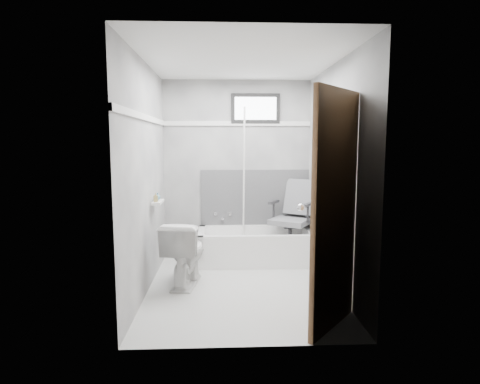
{
  "coord_description": "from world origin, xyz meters",
  "views": [
    {
      "loc": [
        -0.2,
        -4.21,
        1.57
      ],
      "look_at": [
        0.0,
        0.35,
        1.0
      ],
      "focal_mm": 30.0,
      "sensor_mm": 36.0,
      "label": 1
    }
  ],
  "objects": [
    {
      "name": "wall_back",
      "position": [
        0.0,
        1.3,
        1.2
      ],
      "size": [
        2.0,
        0.02,
        2.4
      ],
      "primitive_type": "cube",
      "color": "slate",
      "rests_on": "floor"
    },
    {
      "name": "soap_bottle_a",
      "position": [
        -0.94,
        0.2,
        0.97
      ],
      "size": [
        0.06,
        0.06,
        0.1
      ],
      "primitive_type": "imported",
      "rotation": [
        0.0,
        0.0,
        0.28
      ],
      "color": "#9A884D",
      "rests_on": "shelf"
    },
    {
      "name": "backerboard",
      "position": [
        0.25,
        1.29,
        0.8
      ],
      "size": [
        1.5,
        0.02,
        0.78
      ],
      "primitive_type": "cube",
      "color": "#4C4C4F",
      "rests_on": "wall_back"
    },
    {
      "name": "toilet",
      "position": [
        -0.62,
        0.11,
        0.35
      ],
      "size": [
        0.51,
        0.77,
        0.71
      ],
      "primitive_type": "imported",
      "rotation": [
        0.0,
        0.0,
        2.99
      ],
      "color": "white",
      "rests_on": "floor"
    },
    {
      "name": "trim_back",
      "position": [
        0.0,
        1.29,
        1.82
      ],
      "size": [
        2.0,
        0.02,
        0.06
      ],
      "primitive_type": "cube",
      "color": "white",
      "rests_on": "wall_back"
    },
    {
      "name": "soap_bottle_b",
      "position": [
        -0.94,
        0.34,
        0.96
      ],
      "size": [
        0.09,
        0.09,
        0.08
      ],
      "primitive_type": "imported",
      "rotation": [
        0.0,
        0.0,
        0.81
      ],
      "color": "teal",
      "rests_on": "shelf"
    },
    {
      "name": "faucet",
      "position": [
        -0.2,
        1.27,
        0.55
      ],
      "size": [
        0.26,
        0.1,
        0.16
      ],
      "primitive_type": null,
      "color": "silver",
      "rests_on": "wall_back"
    },
    {
      "name": "door",
      "position": [
        0.98,
        -1.28,
        1.0
      ],
      "size": [
        0.78,
        0.78,
        2.0
      ],
      "primitive_type": null,
      "color": "brown",
      "rests_on": "floor"
    },
    {
      "name": "trim_left",
      "position": [
        -0.99,
        0.0,
        1.82
      ],
      "size": [
        0.02,
        2.6,
        0.06
      ],
      "primitive_type": "cube",
      "color": "white",
      "rests_on": "wall_left"
    },
    {
      "name": "office_chair",
      "position": [
        0.69,
        0.98,
        0.6
      ],
      "size": [
        0.76,
        0.76,
        0.95
      ],
      "primitive_type": null,
      "rotation": [
        0.0,
        0.0,
        -0.56
      ],
      "color": "slate",
      "rests_on": "bathtub"
    },
    {
      "name": "wall_front",
      "position": [
        0.0,
        -1.3,
        1.2
      ],
      "size": [
        2.0,
        0.02,
        2.4
      ],
      "primitive_type": "cube",
      "color": "slate",
      "rests_on": "floor"
    },
    {
      "name": "ceiling",
      "position": [
        0.0,
        0.0,
        2.4
      ],
      "size": [
        2.6,
        2.6,
        0.0
      ],
      "primitive_type": "plane",
      "rotation": [
        3.14,
        0.0,
        0.0
      ],
      "color": "silver",
      "rests_on": "floor"
    },
    {
      "name": "bathtub",
      "position": [
        0.23,
        0.93,
        0.21
      ],
      "size": [
        1.5,
        0.7,
        0.42
      ],
      "primitive_type": null,
      "color": "white",
      "rests_on": "floor"
    },
    {
      "name": "floor",
      "position": [
        0.0,
        0.0,
        0.0
      ],
      "size": [
        2.6,
        2.6,
        0.0
      ],
      "primitive_type": "plane",
      "color": "white",
      "rests_on": "ground"
    },
    {
      "name": "pole",
      "position": [
        0.08,
        1.06,
        1.05
      ],
      "size": [
        0.02,
        0.33,
        1.93
      ],
      "primitive_type": "cylinder",
      "rotation": [
        0.16,
        0.0,
        0.0
      ],
      "color": "white",
      "rests_on": "bathtub"
    },
    {
      "name": "window",
      "position": [
        0.25,
        1.29,
        2.02
      ],
      "size": [
        0.66,
        0.04,
        0.4
      ],
      "primitive_type": null,
      "color": "black",
      "rests_on": "wall_back"
    },
    {
      "name": "wall_right",
      "position": [
        1.0,
        0.0,
        1.2
      ],
      "size": [
        0.02,
        2.6,
        2.4
      ],
      "primitive_type": "cube",
      "color": "slate",
      "rests_on": "floor"
    },
    {
      "name": "wall_left",
      "position": [
        -1.0,
        0.0,
        1.2
      ],
      "size": [
        0.02,
        2.6,
        2.4
      ],
      "primitive_type": "cube",
      "color": "slate",
      "rests_on": "floor"
    },
    {
      "name": "shelf",
      "position": [
        -0.93,
        0.28,
        0.9
      ],
      "size": [
        0.1,
        0.32,
        0.02
      ],
      "primitive_type": "cube",
      "color": "silver",
      "rests_on": "wall_left"
    }
  ]
}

